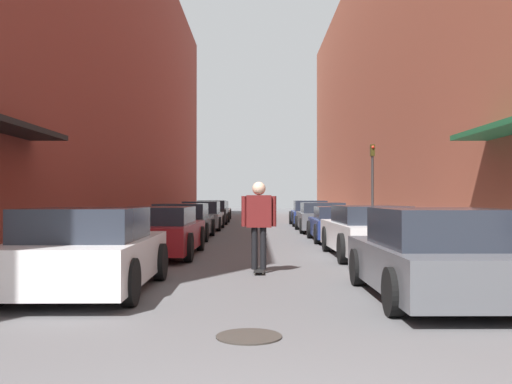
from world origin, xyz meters
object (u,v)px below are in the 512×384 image
object	(u,v)px
parked_car_right_0	(434,256)
manhole_cover	(246,336)
parked_car_right_4	(307,213)
parked_car_left_2	(180,222)
parked_car_left_3	(199,216)
traffic_light	(370,178)
parked_car_left_5	(212,211)
parked_car_right_3	(319,217)
parked_car_left_4	(210,212)
parked_car_left_0	(85,251)
parked_car_right_1	(365,232)
skateboarder	(256,217)
parked_car_left_1	(155,232)
parked_car_right_2	(336,224)

from	to	relation	value
parked_car_right_0	manhole_cover	size ratio (longest dim) A/B	5.82
parked_car_right_0	parked_car_right_4	distance (m)	21.69
parked_car_left_2	parked_car_left_3	bearing A→B (deg)	88.57
parked_car_left_2	traffic_light	bearing A→B (deg)	11.37
parked_car_left_5	parked_car_right_3	distance (m)	13.77
parked_car_left_4	parked_car_right_3	world-z (taller)	parked_car_left_4
parked_car_left_4	parked_car_right_4	distance (m)	5.71
parked_car_left_0	parked_car_right_1	bearing A→B (deg)	43.79
parked_car_left_5	parked_car_left_2	bearing A→B (deg)	-89.84
parked_car_left_3	traffic_light	world-z (taller)	traffic_light
traffic_light	parked_car_left_2	bearing A→B (deg)	-168.63
parked_car_left_5	skateboarder	xyz separation A→B (m)	(2.73, -26.04, 0.49)
parked_car_left_2	parked_car_right_3	bearing A→B (deg)	37.98
parked_car_right_1	traffic_light	distance (m)	8.00
parked_car_left_2	parked_car_left_5	world-z (taller)	parked_car_left_2
parked_car_right_4	traffic_light	distance (m)	8.55
parked_car_left_1	manhole_cover	xyz separation A→B (m)	(2.40, -8.32, -0.60)
parked_car_left_2	parked_car_left_4	distance (m)	11.80
manhole_cover	parked_car_right_4	bearing A→B (deg)	83.09
parked_car_left_2	parked_car_right_2	distance (m)	5.53
parked_car_left_4	parked_car_left_1	bearing A→B (deg)	-90.02
parked_car_left_2	parked_car_right_0	size ratio (longest dim) A/B	1.17
parked_car_left_3	parked_car_left_0	bearing A→B (deg)	-90.47
parked_car_left_3	parked_car_left_5	world-z (taller)	parked_car_left_3
parked_car_right_1	skateboarder	bearing A→B (deg)	-132.72
traffic_light	parked_car_right_0	bearing A→B (deg)	-97.71
parked_car_right_1	parked_car_right_3	world-z (taller)	parked_car_right_1
parked_car_right_3	traffic_light	xyz separation A→B (m)	(1.62, -2.84, 1.60)
parked_car_right_0	parked_car_right_2	world-z (taller)	parked_car_right_0
skateboarder	parked_car_right_2	bearing A→B (deg)	71.33
parked_car_left_0	parked_car_left_3	world-z (taller)	parked_car_left_0
parked_car_left_0	parked_car_left_1	size ratio (longest dim) A/B	0.88
parked_car_left_3	parked_car_left_1	bearing A→B (deg)	-89.96
parked_car_left_2	parked_car_left_5	xyz separation A→B (m)	(-0.05, 16.88, -0.00)
parked_car_left_0	parked_car_right_3	size ratio (longest dim) A/B	0.85
parked_car_left_0	parked_car_left_4	distance (m)	23.19
parked_car_left_1	parked_car_left_3	size ratio (longest dim) A/B	1.03
parked_car_left_0	parked_car_left_5	xyz separation A→B (m)	(-0.05, 28.27, -0.03)
parked_car_left_2	skateboarder	bearing A→B (deg)	-73.66
parked_car_left_3	parked_car_right_0	size ratio (longest dim) A/B	1.08
parked_car_left_0	manhole_cover	xyz separation A→B (m)	(2.55, -2.86, -0.63)
parked_car_left_0	parked_car_right_3	world-z (taller)	parked_car_left_0
traffic_light	parked_car_right_4	bearing A→B (deg)	101.13
parked_car_left_0	parked_car_right_0	bearing A→B (deg)	-6.82
parked_car_left_0	parked_car_left_5	size ratio (longest dim) A/B	0.86
parked_car_left_2	parked_car_right_4	xyz separation A→B (m)	(5.45, 9.67, 0.02)
parked_car_left_0	traffic_light	world-z (taller)	traffic_light
parked_car_left_4	manhole_cover	size ratio (longest dim) A/B	6.24
parked_car_right_4	skateboarder	distance (m)	19.03
parked_car_right_0	parked_car_right_1	bearing A→B (deg)	88.67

